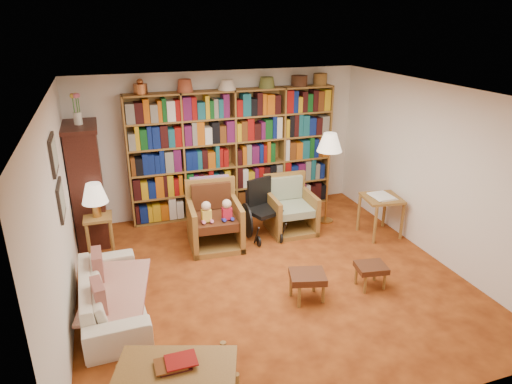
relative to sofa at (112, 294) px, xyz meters
name	(u,v)px	position (x,y,z in m)	size (l,w,h in m)	color
floor	(269,277)	(2.05, 0.14, -0.26)	(5.00, 5.00, 0.00)	#AB511A
ceiling	(271,93)	(2.05, 0.14, 2.24)	(5.00, 5.00, 0.00)	white
wall_back	(220,143)	(2.05, 2.64, 0.99)	(5.00, 5.00, 0.00)	white
wall_front	(381,300)	(2.05, -2.36, 0.99)	(5.00, 5.00, 0.00)	white
wall_left	(59,218)	(-0.45, 0.14, 0.99)	(5.00, 5.00, 0.00)	white
wall_right	(433,172)	(4.55, 0.14, 0.99)	(5.00, 5.00, 0.00)	white
bookshelf	(234,149)	(2.25, 2.47, 0.91)	(3.60, 0.30, 2.42)	olive
curio_cabinet	(87,183)	(-0.20, 2.14, 0.69)	(0.50, 0.95, 2.40)	#3D1810
framed_pictures	(57,178)	(-0.43, 0.44, 1.36)	(0.03, 0.52, 0.97)	black
sofa	(112,294)	(0.00, 0.00, 0.00)	(0.70, 1.79, 0.52)	beige
sofa_throw	(116,290)	(0.05, 0.00, 0.04)	(0.71, 1.33, 0.04)	beige
cushion_left	(98,267)	(-0.13, 0.35, 0.19)	(0.12, 0.37, 0.37)	maroon
cushion_right	(99,298)	(-0.13, -0.35, 0.19)	(0.11, 0.36, 0.36)	maroon
side_table_lamp	(99,226)	(-0.10, 1.57, 0.19)	(0.41, 0.41, 0.62)	olive
table_lamp	(94,194)	(-0.10, 1.57, 0.70)	(0.37, 0.37, 0.51)	#B5803A
armchair_leather	(213,219)	(1.58, 1.39, 0.15)	(0.84, 0.89, 1.00)	olive
armchair_sage	(289,209)	(2.89, 1.49, 0.09)	(0.75, 0.78, 0.91)	olive
wheelchair	(262,211)	(2.39, 1.41, 0.16)	(0.57, 0.74, 0.93)	black
floor_lamp	(330,146)	(3.61, 1.53, 1.09)	(0.42, 0.42, 1.57)	#B5803A
side_table_papers	(382,203)	(4.20, 0.79, 0.29)	(0.64, 0.64, 0.69)	olive
footstool_a	(307,278)	(2.32, -0.50, 0.04)	(0.52, 0.47, 0.37)	#452412
footstool_b	(371,269)	(3.22, -0.51, 0.00)	(0.43, 0.38, 0.32)	#452412
coffee_table	(177,370)	(0.51, -1.61, 0.10)	(1.19, 0.85, 0.47)	olive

